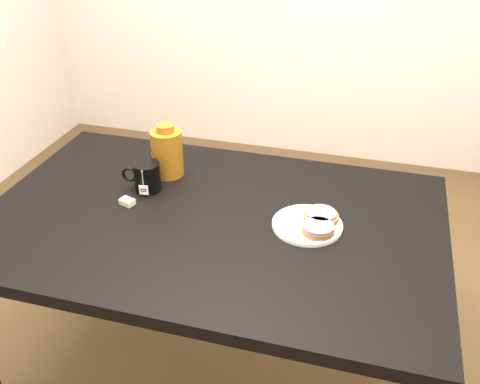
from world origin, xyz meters
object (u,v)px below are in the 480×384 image
Objects in this scene: table at (212,238)px; bagel_package at (167,152)px; teabag_pouch at (127,202)px; bagel_back at (321,216)px; plate at (307,224)px; mug at (147,176)px; bagel_front at (318,229)px.

bagel_package reaches higher than table.
bagel_back is at bearing 5.85° from teabag_pouch.
teabag_pouch reaches higher than plate.
mug reaches higher than bagel_back.
bagel_back is 0.07m from bagel_front.
bagel_back is 0.58m from bagel_package.
bagel_front is 0.51× the size of bagel_package.
mug is at bearing 172.59° from plate.
bagel_back is 0.79× the size of bagel_package.
mug is at bearing 176.04° from bagel_back.
bagel_back is 0.61m from teabag_pouch.
bagel_package is at bearing 164.14° from bagel_back.
plate is at bearing 3.14° from teabag_pouch.
bagel_front is at bearing -46.00° from plate.
table is at bearing -174.94° from plate.
bagel_package reaches higher than bagel_front.
bagel_package is at bearing 160.08° from plate.
teabag_pouch reaches higher than table.
mug is 3.02× the size of teabag_pouch.
bagel_front reaches higher than plate.
table is at bearing -170.16° from bagel_back.
bagel_package is at bearing 136.83° from table.
table is 0.35m from bagel_back.
teabag_pouch is at bearing -103.15° from bagel_package.
table is at bearing -29.24° from mug.
table is 10.31× the size of mug.
bagel_package is at bearing 68.85° from mug.
table is 0.35m from bagel_package.
plate is 2.22× the size of bagel_front.
table is at bearing -43.17° from bagel_package.
plate reaches higher than table.
teabag_pouch is at bearing -112.06° from mug.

